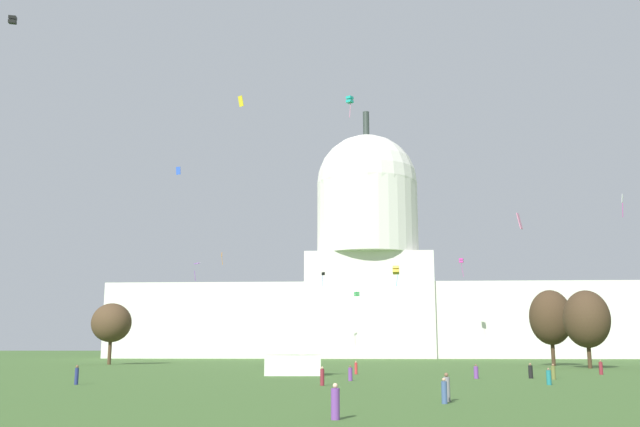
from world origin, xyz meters
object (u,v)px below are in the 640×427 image
kite_turquoise_high (350,100)px  person_olive_near_tree_west (553,372)px  person_navy_deep_crowd (77,375)px  kite_orange_mid (222,255)px  capitol_building (368,275)px  kite_black_high (13,20)px  kite_pink_low (520,221)px  person_maroon_lawn_far_right (322,377)px  kite_green_low (357,294)px  person_denim_front_center (444,392)px  tree_east_far (587,319)px  kite_gold_low (396,270)px  person_purple_front_left (350,374)px  event_tent (293,352)px  person_black_back_left (531,372)px  kite_violet_low (194,267)px  person_purple_mid_center (476,372)px  person_red_mid_right (356,368)px  kite_black_mid (323,275)px  kite_white_mid (622,201)px  person_maroon_edge_west (601,368)px  person_teal_edge_east (549,377)px  kite_magenta_mid (461,261)px  kite_blue_mid (178,171)px  person_grey_mid_left (447,388)px  tree_east_near (551,317)px  person_purple_lawn_far_left (335,403)px  tree_west_mid (111,323)px  kite_yellow_mid (241,101)px

kite_turquoise_high → person_olive_near_tree_west: bearing=-95.2°
person_navy_deep_crowd → kite_orange_mid: kite_orange_mid is taller
capitol_building → kite_black_high: 128.52m
kite_pink_low → capitol_building: bearing=-103.1°
person_maroon_lawn_far_right → kite_green_low: 82.95m
kite_pink_low → person_denim_front_center: bearing=43.1°
tree_east_far → kite_gold_low: kite_gold_low is taller
person_purple_front_left → event_tent: bearing=158.3°
person_black_back_left → tree_east_far: bearing=-123.0°
kite_violet_low → kite_pink_low: kite_violet_low is taller
person_purple_mid_center → person_red_mid_right: size_ratio=0.94×
kite_black_mid → kite_white_mid: (45.02, -64.63, 3.69)m
kite_violet_low → person_maroon_edge_west: bearing=18.5°
person_teal_edge_east → kite_magenta_mid: 99.72m
person_maroon_edge_west → kite_black_high: bearing=-61.6°
event_tent → person_teal_edge_east: 30.25m
kite_white_mid → kite_orange_mid: kite_white_mid is taller
capitol_building → person_purple_front_left: bearing=-91.9°
kite_black_mid → kite_green_low: (7.87, -17.23, -5.66)m
person_purple_mid_center → kite_orange_mid: (-37.20, 49.92, 19.08)m
kite_blue_mid → kite_orange_mid: 21.62m
person_denim_front_center → kite_magenta_mid: kite_magenta_mid is taller
person_maroon_edge_west → person_grey_mid_left: person_grey_mid_left is taller
person_maroon_edge_west → person_red_mid_right: size_ratio=1.09×
tree_east_near → kite_pink_low: kite_pink_low is taller
person_purple_lawn_far_left → person_maroon_lawn_far_right: bearing=50.9°
person_navy_deep_crowd → kite_magenta_mid: (49.48, 98.76, 22.06)m
person_black_back_left → kite_turquoise_high: 43.26m
kite_violet_low → kite_black_high: bearing=-60.6°
person_maroon_lawn_far_right → kite_turquoise_high: size_ratio=0.53×
tree_west_mid → tree_east_near: bearing=-2.5°
person_purple_front_left → person_maroon_edge_west: 33.35m
tree_east_far → person_olive_near_tree_west: (-14.95, -34.01, -6.61)m
kite_yellow_mid → tree_east_far: bearing=-76.7°
person_grey_mid_left → kite_violet_low: bearing=149.8°
person_denim_front_center → kite_blue_mid: kite_blue_mid is taller
event_tent → kite_yellow_mid: 31.46m
capitol_building → tree_west_mid: bearing=-126.7°
person_maroon_lawn_far_right → kite_green_low: bearing=115.6°
person_purple_mid_center → kite_pink_low: 20.12m
kite_pink_low → kite_green_low: size_ratio=1.26×
tree_east_near → kite_orange_mid: (-58.02, 4.18, 11.65)m
person_black_back_left → kite_black_high: 66.78m
tree_west_mid → kite_magenta_mid: kite_magenta_mid is taller
tree_west_mid → kite_magenta_mid: (69.25, 36.74, 15.43)m
kite_black_mid → person_maroon_edge_west: bearing=-40.2°
capitol_building → tree_east_far: 88.09m
kite_yellow_mid → tree_east_near: bearing=-65.3°
person_purple_mid_center → person_purple_front_left: bearing=88.1°
kite_black_mid → kite_orange_mid: size_ratio=1.47×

